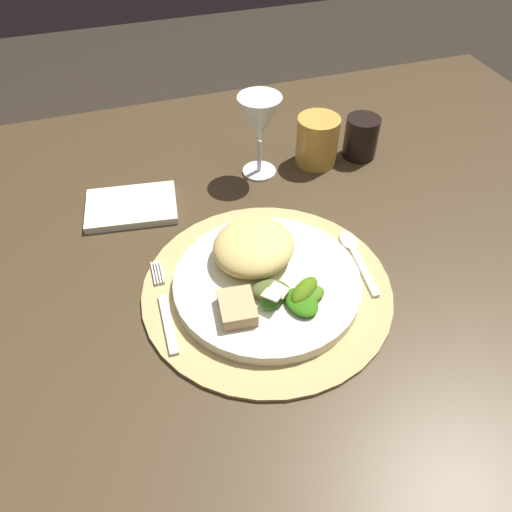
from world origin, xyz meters
The scene contains 13 objects.
ground_plane centered at (0.00, 0.00, 0.00)m, with size 6.00×6.00×0.00m, color black.
dining_table centered at (0.00, 0.00, 0.59)m, with size 1.49×0.95×0.74m.
placemat centered at (0.01, -0.11, 0.74)m, with size 0.35×0.35×0.01m, color tan.
dinner_plate centered at (0.01, -0.11, 0.75)m, with size 0.26×0.26×0.02m, color silver.
pasta_serving centered at (0.00, -0.06, 0.78)m, with size 0.12×0.11×0.04m, color #DBBF69.
salad_greens centered at (0.02, -0.15, 0.77)m, with size 0.10×0.08×0.03m.
bread_piece centered at (-0.05, -0.15, 0.77)m, with size 0.06×0.05×0.02m, color tan.
fork centered at (-0.14, -0.11, 0.75)m, with size 0.02×0.17×0.00m.
spoon centered at (0.15, -0.08, 0.75)m, with size 0.03×0.14×0.01m.
napkin centered at (-0.15, 0.13, 0.74)m, with size 0.15×0.10×0.01m, color white.
wine_glass centered at (0.08, 0.16, 0.84)m, with size 0.07×0.07×0.15m.
amber_tumbler centered at (0.19, 0.16, 0.78)m, with size 0.08×0.08×0.09m, color gold.
dark_tumbler centered at (0.28, 0.16, 0.78)m, with size 0.06×0.06×0.08m, color black.
Camera 1 is at (-0.15, -0.55, 1.27)m, focal length 35.29 mm.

